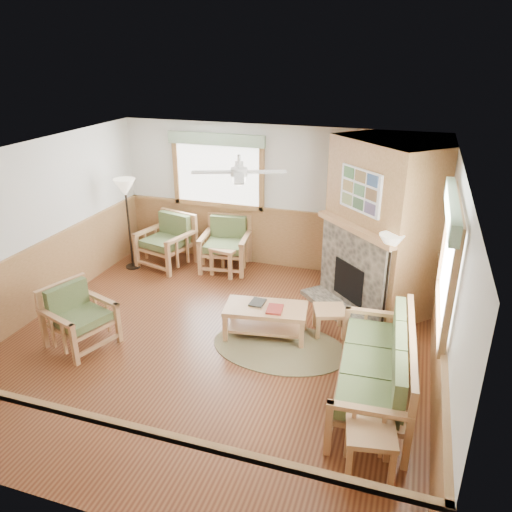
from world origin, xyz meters
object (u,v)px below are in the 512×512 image
(floor_lamp_left, at_px, (129,224))
(armchair_back_left, at_px, (166,241))
(coffee_table, at_px, (266,321))
(end_table_chairs, at_px, (226,260))
(end_table_sofa, at_px, (369,452))
(floor_lamp_right, at_px, (386,284))
(footstool, at_px, (329,321))
(sofa, at_px, (373,366))
(armchair_back_right, at_px, (225,244))
(armchair_left, at_px, (80,317))

(floor_lamp_left, bearing_deg, armchair_back_left, 28.39)
(coffee_table, distance_m, end_table_chairs, 2.30)
(end_table_sofa, bearing_deg, floor_lamp_left, 142.82)
(floor_lamp_right, bearing_deg, armchair_back_left, 164.27)
(armchair_back_left, bearing_deg, coffee_table, -21.39)
(end_table_sofa, relative_size, footstool, 1.18)
(armchair_back_left, height_order, floor_lamp_right, floor_lamp_right)
(footstool, bearing_deg, end_table_chairs, 146.15)
(armchair_back_left, height_order, end_table_sofa, armchair_back_left)
(floor_lamp_right, bearing_deg, sofa, -89.76)
(armchair_back_right, bearing_deg, footstool, -43.97)
(sofa, relative_size, coffee_table, 1.76)
(armchair_left, relative_size, floor_lamp_left, 0.50)
(sofa, height_order, coffee_table, sofa)
(armchair_back_left, xyz_separation_m, floor_lamp_left, (-0.58, -0.32, 0.39))
(armchair_back_right, distance_m, end_table_chairs, 0.34)
(footstool, xyz_separation_m, floor_lamp_right, (0.75, 0.31, 0.58))
(armchair_back_left, relative_size, armchair_left, 1.12)
(armchair_left, distance_m, footstool, 3.61)
(footstool, bearing_deg, armchair_back_right, 143.43)
(armchair_left, relative_size, coffee_table, 0.75)
(end_table_chairs, bearing_deg, armchair_back_left, 179.39)
(armchair_back_left, relative_size, coffee_table, 0.83)
(armchair_left, bearing_deg, armchair_back_left, 22.01)
(end_table_chairs, distance_m, floor_lamp_left, 1.96)
(footstool, distance_m, floor_lamp_left, 4.29)
(sofa, height_order, armchair_back_left, armchair_back_left)
(armchair_back_left, xyz_separation_m, armchair_left, (0.17, -2.93, -0.05))
(sofa, xyz_separation_m, coffee_table, (-1.64, 1.00, -0.24))
(coffee_table, bearing_deg, floor_lamp_right, 14.36)
(armchair_back_left, bearing_deg, floor_lamp_right, -1.25)
(sofa, height_order, armchair_back_right, armchair_back_right)
(coffee_table, height_order, floor_lamp_right, floor_lamp_right)
(end_table_sofa, distance_m, footstool, 2.69)
(armchair_left, xyz_separation_m, footstool, (3.31, 1.42, -0.25))
(armchair_left, bearing_deg, armchair_back_right, 1.48)
(end_table_sofa, height_order, floor_lamp_right, floor_lamp_right)
(end_table_chairs, xyz_separation_m, floor_lamp_left, (-1.84, -0.30, 0.61))
(sofa, distance_m, end_table_sofa, 1.19)
(coffee_table, height_order, end_table_sofa, end_table_sofa)
(coffee_table, distance_m, footstool, 0.96)
(floor_lamp_left, relative_size, floor_lamp_right, 1.14)
(armchair_left, distance_m, floor_lamp_right, 4.43)
(sofa, bearing_deg, end_table_sofa, 1.57)
(footstool, distance_m, floor_lamp_right, 1.00)
(floor_lamp_right, bearing_deg, end_table_chairs, 158.39)
(armchair_left, height_order, end_table_sofa, armchair_left)
(sofa, xyz_separation_m, end_table_chairs, (-2.98, 2.87, -0.21))
(armchair_back_right, relative_size, end_table_chairs, 1.79)
(sofa, xyz_separation_m, floor_lamp_left, (-4.82, 2.57, 0.40))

